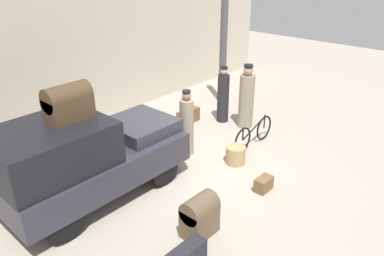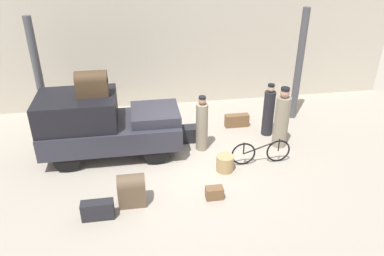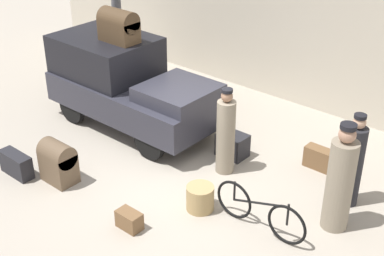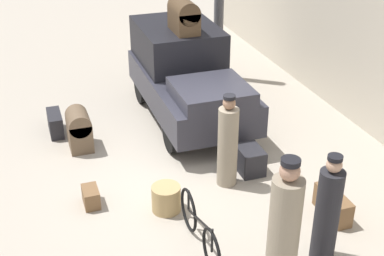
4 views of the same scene
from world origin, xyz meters
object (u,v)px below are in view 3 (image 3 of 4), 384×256
(porter_standing_middle, at_px, (226,135))
(trunk_large_brown, at_px, (129,220))
(wicker_basket, at_px, (200,198))
(trunk_on_truck_roof, at_px, (119,25))
(porter_carrying_trunk, at_px, (353,164))
(trunk_barrel_dark, at_px, (58,161))
(bicycle, at_px, (260,211))
(suitcase_tan_flat, at_px, (324,160))
(trunk_wicker_pale, at_px, (232,145))
(porter_lifting_near_truck, at_px, (340,182))
(truck, at_px, (127,82))
(trunk_umber_medium, at_px, (16,164))

(porter_standing_middle, height_order, trunk_large_brown, porter_standing_middle)
(wicker_basket, bearing_deg, trunk_on_truck_roof, 157.31)
(trunk_large_brown, distance_m, trunk_on_truck_roof, 4.14)
(porter_carrying_trunk, height_order, trunk_barrel_dark, porter_carrying_trunk)
(bicycle, height_order, porter_carrying_trunk, porter_carrying_trunk)
(trunk_barrel_dark, xyz_separation_m, suitcase_tan_flat, (3.35, 3.34, -0.20))
(trunk_barrel_dark, xyz_separation_m, trunk_wicker_pale, (1.78, 2.66, -0.17))
(bicycle, bearing_deg, porter_standing_middle, 145.19)
(bicycle, height_order, porter_standing_middle, porter_standing_middle)
(trunk_wicker_pale, distance_m, trunk_on_truck_roof, 3.24)
(bicycle, bearing_deg, porter_lifting_near_truck, 44.75)
(trunk_barrel_dark, height_order, trunk_wicker_pale, trunk_barrel_dark)
(suitcase_tan_flat, bearing_deg, porter_standing_middle, -138.64)
(truck, xyz_separation_m, porter_standing_middle, (2.68, -0.18, -0.19))
(porter_lifting_near_truck, bearing_deg, porter_carrying_trunk, 100.29)
(trunk_large_brown, bearing_deg, bicycle, 39.70)
(truck, height_order, wicker_basket, truck)
(trunk_wicker_pale, bearing_deg, porter_standing_middle, -67.54)
(truck, distance_m, trunk_barrel_dark, 2.49)
(trunk_large_brown, bearing_deg, trunk_barrel_dark, 176.63)
(truck, bearing_deg, trunk_on_truck_roof, 180.00)
(trunk_wicker_pale, xyz_separation_m, suitcase_tan_flat, (1.57, 0.68, -0.03))
(porter_carrying_trunk, relative_size, trunk_wicker_pale, 2.95)
(trunk_on_truck_roof, bearing_deg, trunk_barrel_dark, -70.17)
(trunk_large_brown, xyz_separation_m, trunk_on_truck_roof, (-2.72, 2.44, 1.95))
(porter_lifting_near_truck, xyz_separation_m, trunk_umber_medium, (-4.99, -2.37, -0.60))
(porter_carrying_trunk, distance_m, trunk_wicker_pale, 2.40)
(truck, xyz_separation_m, porter_lifting_near_truck, (4.94, -0.34, -0.13))
(porter_carrying_trunk, bearing_deg, trunk_large_brown, -128.62)
(trunk_large_brown, height_order, trunk_on_truck_roof, trunk_on_truck_roof)
(trunk_barrel_dark, distance_m, trunk_on_truck_roof, 3.00)
(porter_standing_middle, xyz_separation_m, trunk_on_truck_roof, (-2.84, 0.18, 1.35))
(truck, relative_size, trunk_large_brown, 9.13)
(wicker_basket, bearing_deg, trunk_wicker_pale, 109.93)
(truck, relative_size, wicker_basket, 8.14)
(porter_carrying_trunk, height_order, suitcase_tan_flat, porter_carrying_trunk)
(trunk_barrel_dark, xyz_separation_m, trunk_large_brown, (1.88, -0.11, -0.25))
(truck, xyz_separation_m, bicycle, (4.10, -1.17, -0.60))
(porter_lifting_near_truck, bearing_deg, trunk_wicker_pale, 164.86)
(trunk_wicker_pale, bearing_deg, trunk_on_truck_roof, -172.80)
(truck, bearing_deg, trunk_wicker_pale, 7.64)
(porter_lifting_near_truck, height_order, trunk_umber_medium, porter_lifting_near_truck)
(trunk_wicker_pale, distance_m, trunk_large_brown, 2.77)
(porter_standing_middle, xyz_separation_m, trunk_barrel_dark, (-2.00, -2.14, -0.35))
(truck, height_order, trunk_wicker_pale, truck)
(porter_lifting_near_truck, bearing_deg, truck, 176.11)
(suitcase_tan_flat, bearing_deg, trunk_barrel_dark, -135.13)
(porter_carrying_trunk, bearing_deg, suitcase_tan_flat, 140.22)
(trunk_wicker_pale, relative_size, suitcase_tan_flat, 0.73)
(bicycle, relative_size, trunk_on_truck_roof, 2.03)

